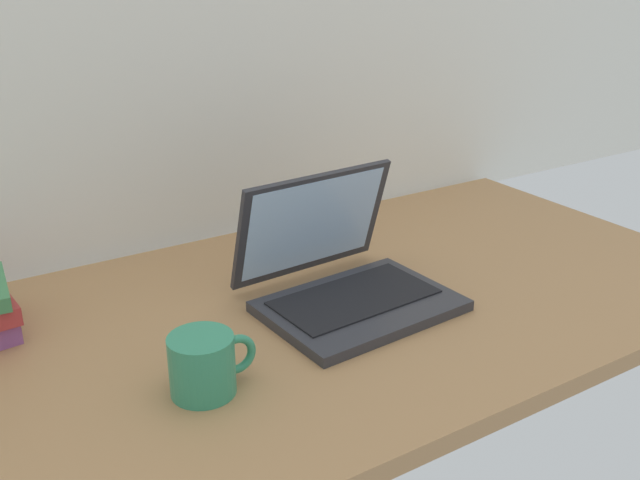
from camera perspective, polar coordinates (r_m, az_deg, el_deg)
name	(u,v)px	position (r m, az deg, el deg)	size (l,w,h in m)	color
desk	(297,320)	(1.21, -1.86, -6.37)	(1.60, 0.76, 0.03)	#A87A4C
laptop	(343,276)	(1.22, 1.82, -2.89)	(0.32, 0.30, 0.21)	#2D2D33
coffee_mug	(204,364)	(1.00, -9.17, -9.63)	(0.13, 0.09, 0.09)	#338C66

